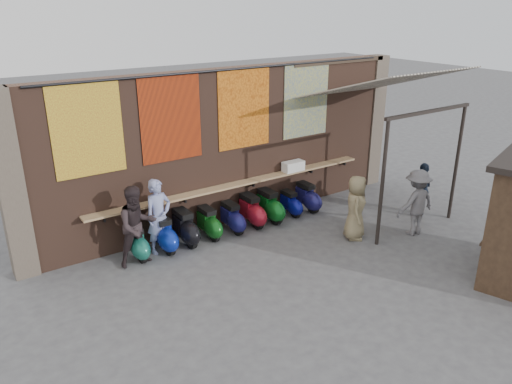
# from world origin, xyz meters

# --- Properties ---
(ground) EXTENTS (70.00, 70.00, 0.00)m
(ground) POSITION_xyz_m (0.00, 0.00, 0.00)
(ground) COLOR #474749
(ground) RESTS_ON ground
(brick_wall) EXTENTS (10.00, 0.40, 4.00)m
(brick_wall) POSITION_xyz_m (0.00, 2.70, 2.00)
(brick_wall) COLOR brown
(brick_wall) RESTS_ON ground
(pier_left) EXTENTS (0.50, 0.50, 4.00)m
(pier_left) POSITION_xyz_m (-5.20, 2.70, 2.00)
(pier_left) COLOR #4C4238
(pier_left) RESTS_ON ground
(pier_right) EXTENTS (0.50, 0.50, 4.00)m
(pier_right) POSITION_xyz_m (5.20, 2.70, 2.00)
(pier_right) COLOR #4C4238
(pier_right) RESTS_ON ground
(eating_counter) EXTENTS (8.00, 0.32, 0.05)m
(eating_counter) POSITION_xyz_m (0.00, 2.33, 1.10)
(eating_counter) COLOR #9E7A51
(eating_counter) RESTS_ON brick_wall
(shelf_box) EXTENTS (0.61, 0.29, 0.27)m
(shelf_box) POSITION_xyz_m (1.78, 2.30, 1.26)
(shelf_box) COLOR white
(shelf_box) RESTS_ON eating_counter
(tapestry_redgold) EXTENTS (1.50, 0.02, 2.00)m
(tapestry_redgold) POSITION_xyz_m (-3.60, 2.48, 3.00)
(tapestry_redgold) COLOR #983B16
(tapestry_redgold) RESTS_ON brick_wall
(tapestry_sun) EXTENTS (1.50, 0.02, 2.00)m
(tapestry_sun) POSITION_xyz_m (-1.70, 2.48, 3.00)
(tapestry_sun) COLOR #E43C0D
(tapestry_sun) RESTS_ON brick_wall
(tapestry_orange) EXTENTS (1.50, 0.02, 2.00)m
(tapestry_orange) POSITION_xyz_m (0.30, 2.48, 3.00)
(tapestry_orange) COLOR orange
(tapestry_orange) RESTS_ON brick_wall
(tapestry_multi) EXTENTS (1.50, 0.02, 2.00)m
(tapestry_multi) POSITION_xyz_m (2.30, 2.48, 3.00)
(tapestry_multi) COLOR #294899
(tapestry_multi) RESTS_ON brick_wall
(hang_rail) EXTENTS (9.50, 0.06, 0.06)m
(hang_rail) POSITION_xyz_m (0.00, 2.47, 3.98)
(hang_rail) COLOR black
(hang_rail) RESTS_ON brick_wall
(scooter_stool_0) EXTENTS (0.36, 0.80, 0.76)m
(scooter_stool_0) POSITION_xyz_m (-2.95, 1.99, 0.38)
(scooter_stool_0) COLOR #196453
(scooter_stool_0) RESTS_ON ground
(scooter_stool_1) EXTENTS (0.39, 0.87, 0.83)m
(scooter_stool_1) POSITION_xyz_m (-2.28, 1.99, 0.41)
(scooter_stool_1) COLOR #0D2495
(scooter_stool_1) RESTS_ON ground
(scooter_stool_2) EXTENTS (0.40, 0.89, 0.84)m
(scooter_stool_2) POSITION_xyz_m (-1.71, 2.02, 0.42)
(scooter_stool_2) COLOR black
(scooter_stool_2) RESTS_ON ground
(scooter_stool_3) EXTENTS (0.36, 0.81, 0.77)m
(scooter_stool_3) POSITION_xyz_m (-1.08, 2.00, 0.38)
(scooter_stool_3) COLOR #0F4B15
(scooter_stool_3) RESTS_ON ground
(scooter_stool_4) EXTENTS (0.36, 0.80, 0.76)m
(scooter_stool_4) POSITION_xyz_m (-0.42, 1.97, 0.38)
(scooter_stool_4) COLOR #161655
(scooter_stool_4) RESTS_ON ground
(scooter_stool_5) EXTENTS (0.39, 0.87, 0.82)m
(scooter_stool_5) POSITION_xyz_m (0.19, 2.00, 0.41)
(scooter_stool_5) COLOR maroon
(scooter_stool_5) RESTS_ON ground
(scooter_stool_6) EXTENTS (0.40, 0.89, 0.84)m
(scooter_stool_6) POSITION_xyz_m (0.74, 1.97, 0.42)
(scooter_stool_6) COLOR #0C5519
(scooter_stool_6) RESTS_ON ground
(scooter_stool_7) EXTENTS (0.32, 0.71, 0.67)m
(scooter_stool_7) POSITION_xyz_m (1.44, 1.97, 0.34)
(scooter_stool_7) COLOR navy
(scooter_stool_7) RESTS_ON ground
(scooter_stool_8) EXTENTS (0.37, 0.82, 0.78)m
(scooter_stool_8) POSITION_xyz_m (2.04, 1.97, 0.39)
(scooter_stool_8) COLOR #191854
(scooter_stool_8) RESTS_ON ground
(diner_left) EXTENTS (0.72, 0.54, 1.79)m
(diner_left) POSITION_xyz_m (-2.37, 2.00, 0.89)
(diner_left) COLOR #858EC1
(diner_left) RESTS_ON ground
(diner_right) EXTENTS (0.92, 0.73, 1.84)m
(diner_right) POSITION_xyz_m (-2.99, 1.73, 0.92)
(diner_right) COLOR #2A2023
(diner_right) RESTS_ON ground
(shopper_navy) EXTENTS (0.95, 0.60, 1.50)m
(shopper_navy) POSITION_xyz_m (4.37, -0.04, 0.75)
(shopper_navy) COLOR black
(shopper_navy) RESTS_ON ground
(shopper_grey) EXTENTS (1.16, 0.76, 1.69)m
(shopper_grey) POSITION_xyz_m (3.30, -0.70, 0.85)
(shopper_grey) COLOR slate
(shopper_grey) RESTS_ON ground
(shopper_tan) EXTENTS (0.91, 0.93, 1.62)m
(shopper_tan) POSITION_xyz_m (1.89, -0.03, 0.81)
(shopper_tan) COLOR #827452
(shopper_tan) RESTS_ON ground
(stall_sign) EXTENTS (1.15, 0.41, 0.50)m
(stall_sign) POSITION_xyz_m (3.30, -2.76, 1.85)
(stall_sign) COLOR gold
(stall_sign) RESTS_ON market_stall
(stall_shelf) EXTENTS (1.89, 0.70, 0.06)m
(stall_shelf) POSITION_xyz_m (3.30, -2.76, 0.93)
(stall_shelf) COLOR #473321
(stall_shelf) RESTS_ON market_stall
(awning_canvas) EXTENTS (3.20, 3.28, 0.97)m
(awning_canvas) POSITION_xyz_m (3.50, 0.90, 3.55)
(awning_canvas) COLOR beige
(awning_canvas) RESTS_ON brick_wall
(awning_ledger) EXTENTS (3.30, 0.08, 0.12)m
(awning_ledger) POSITION_xyz_m (3.50, 2.49, 3.95)
(awning_ledger) COLOR #33261C
(awning_ledger) RESTS_ON brick_wall
(awning_header) EXTENTS (3.00, 0.08, 0.08)m
(awning_header) POSITION_xyz_m (3.50, -0.60, 3.08)
(awning_header) COLOR black
(awning_header) RESTS_ON awning_post_left
(awning_post_left) EXTENTS (0.09, 0.09, 3.10)m
(awning_post_left) POSITION_xyz_m (2.10, -0.60, 1.55)
(awning_post_left) COLOR black
(awning_post_left) RESTS_ON ground
(awning_post_right) EXTENTS (0.09, 0.09, 3.10)m
(awning_post_right) POSITION_xyz_m (4.90, -0.60, 1.55)
(awning_post_right) COLOR black
(awning_post_right) RESTS_ON ground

